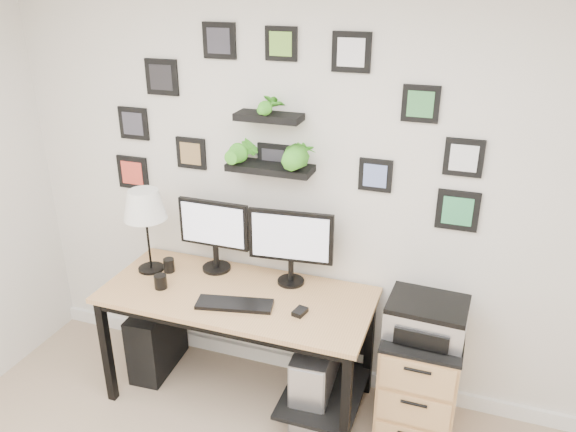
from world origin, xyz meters
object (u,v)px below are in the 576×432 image
at_px(monitor_left, 214,231).
at_px(printer, 427,317).
at_px(pc_tower_grey, 316,377).
at_px(desk, 245,309).
at_px(file_cabinet, 419,380).
at_px(pc_tower_black, 157,337).
at_px(table_lamp, 145,207).
at_px(mug, 161,282).
at_px(monitor_right, 291,242).

relative_size(monitor_left, printer, 1.08).
bearing_deg(pc_tower_grey, desk, 179.15).
bearing_deg(file_cabinet, pc_tower_black, -179.35).
xyz_separation_m(desk, pc_tower_grey, (0.45, -0.01, -0.39)).
xyz_separation_m(desk, table_lamp, (-0.67, 0.05, 0.56)).
distance_m(desk, mug, 0.53).
bearing_deg(mug, table_lamp, 134.89).
relative_size(monitor_right, file_cabinet, 0.76).
distance_m(monitor_right, file_cabinet, 1.09).
bearing_deg(table_lamp, mug, -45.11).
distance_m(monitor_left, mug, 0.44).
distance_m(mug, printer, 1.55).
distance_m(desk, pc_tower_black, 0.78).
relative_size(pc_tower_grey, file_cabinet, 0.74).
relative_size(monitor_right, pc_tower_black, 1.09).
bearing_deg(table_lamp, monitor_left, 19.10).
relative_size(pc_tower_black, pc_tower_grey, 0.94).
height_order(table_lamp, pc_tower_black, table_lamp).
relative_size(mug, pc_tower_black, 0.18).
bearing_deg(monitor_right, monitor_left, 179.63).
xyz_separation_m(monitor_left, table_lamp, (-0.39, -0.14, 0.16)).
relative_size(desk, pc_tower_black, 3.42).
xyz_separation_m(monitor_right, file_cabinet, (0.83, -0.12, -0.70)).
relative_size(table_lamp, mug, 6.33).
distance_m(pc_tower_black, file_cabinet, 1.73).
height_order(monitor_right, pc_tower_grey, monitor_right).
relative_size(table_lamp, pc_tower_black, 1.15).
relative_size(pc_tower_black, file_cabinet, 0.70).
relative_size(monitor_right, table_lamp, 0.95).
height_order(monitor_left, pc_tower_black, monitor_left).
bearing_deg(pc_tower_black, monitor_right, 5.52).
relative_size(desk, mug, 18.82).
bearing_deg(file_cabinet, pc_tower_grey, -173.84).
height_order(monitor_right, table_lamp, table_lamp).
bearing_deg(mug, pc_tower_grey, 7.49).
bearing_deg(monitor_left, monitor_right, -0.37).
bearing_deg(file_cabinet, desk, -176.83).
xyz_separation_m(table_lamp, mug, (0.18, -0.18, -0.39)).
relative_size(desk, pc_tower_grey, 3.21).
distance_m(monitor_left, pc_tower_black, 0.90).
relative_size(monitor_left, table_lamp, 0.87).
distance_m(monitor_left, monitor_right, 0.50).
height_order(desk, monitor_left, monitor_left).
bearing_deg(printer, monitor_right, 171.10).
distance_m(desk, file_cabinet, 1.09).
bearing_deg(file_cabinet, printer, -77.56).
bearing_deg(pc_tower_grey, pc_tower_black, 177.69).
bearing_deg(printer, desk, -177.19).
height_order(monitor_right, mug, monitor_right).
bearing_deg(pc_tower_grey, monitor_left, 165.27).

